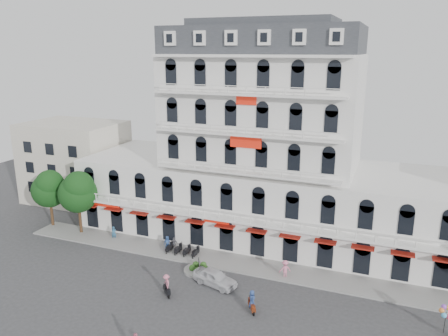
# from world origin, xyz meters

# --- Properties ---
(ground) EXTENTS (120.00, 120.00, 0.00)m
(ground) POSITION_xyz_m (0.00, 0.00, 0.00)
(ground) COLOR #38383A
(ground) RESTS_ON ground
(sidewalk) EXTENTS (53.00, 4.00, 0.16)m
(sidewalk) POSITION_xyz_m (0.00, 9.00, 0.08)
(sidewalk) COLOR gray
(sidewalk) RESTS_ON ground
(main_building) EXTENTS (45.00, 15.00, 25.80)m
(main_building) POSITION_xyz_m (0.00, 18.00, 9.96)
(main_building) COLOR silver
(main_building) RESTS_ON ground
(flank_building_west) EXTENTS (14.00, 10.00, 12.00)m
(flank_building_west) POSITION_xyz_m (-30.00, 20.00, 6.00)
(flank_building_west) COLOR beige
(flank_building_west) RESTS_ON ground
(traffic_island) EXTENTS (3.20, 3.20, 1.60)m
(traffic_island) POSITION_xyz_m (-3.00, 6.00, 0.26)
(traffic_island) COLOR gray
(traffic_island) RESTS_ON ground
(parked_scooter_row) EXTENTS (4.40, 1.80, 1.10)m
(parked_scooter_row) POSITION_xyz_m (-6.35, 8.80, 0.00)
(parked_scooter_row) COLOR black
(parked_scooter_row) RESTS_ON ground
(tree_west_outer) EXTENTS (4.50, 4.48, 7.76)m
(tree_west_outer) POSITION_xyz_m (-25.95, 9.98, 5.35)
(tree_west_outer) COLOR #382314
(tree_west_outer) RESTS_ON ground
(tree_west_inner) EXTENTS (4.76, 4.76, 8.25)m
(tree_west_inner) POSITION_xyz_m (-20.95, 9.48, 5.68)
(tree_west_inner) COLOR #382314
(tree_west_inner) RESTS_ON ground
(parked_car) EXTENTS (4.97, 3.03, 1.58)m
(parked_car) POSITION_xyz_m (-0.37, 4.09, 0.79)
(parked_car) COLOR silver
(parked_car) RESTS_ON ground
(rider_east) EXTENTS (1.11, 1.50, 2.14)m
(rider_east) POSITION_xyz_m (4.43, 1.03, 1.06)
(rider_east) COLOR maroon
(rider_east) RESTS_ON ground
(rider_center) EXTENTS (1.29, 1.32, 2.19)m
(rider_center) POSITION_xyz_m (-3.87, 0.63, 1.16)
(rider_center) COLOR black
(rider_center) RESTS_ON ground
(pedestrian_left) EXTENTS (0.90, 0.73, 1.59)m
(pedestrian_left) POSITION_xyz_m (-8.65, 9.50, 0.80)
(pedestrian_left) COLOR #2B4982
(pedestrian_left) RESTS_ON ground
(pedestrian_mid) EXTENTS (0.99, 0.52, 1.62)m
(pedestrian_mid) POSITION_xyz_m (-7.76, 9.50, 0.81)
(pedestrian_mid) COLOR #5B5A62
(pedestrian_mid) RESTS_ON ground
(pedestrian_right) EXTENTS (1.42, 1.27, 1.91)m
(pedestrian_right) POSITION_xyz_m (5.70, 8.00, 0.96)
(pedestrian_right) COLOR #D77291
(pedestrian_right) RESTS_ON ground
(pedestrian_far) EXTENTS (0.71, 0.67, 1.63)m
(pedestrian_far) POSITION_xyz_m (-16.05, 9.50, 0.81)
(pedestrian_far) COLOR #2B5C81
(pedestrian_far) RESTS_ON ground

